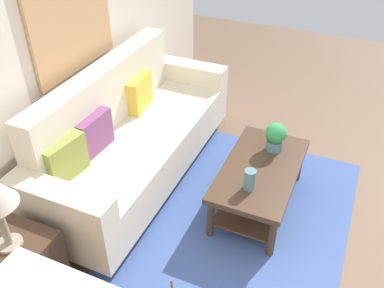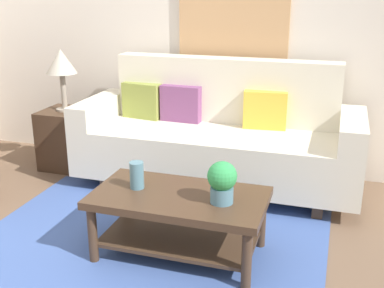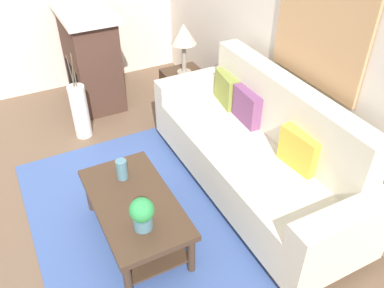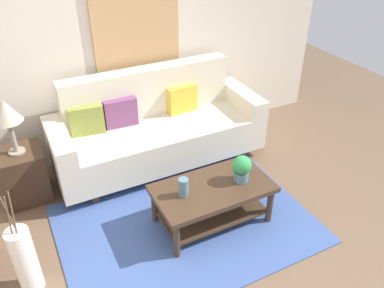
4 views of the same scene
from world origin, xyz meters
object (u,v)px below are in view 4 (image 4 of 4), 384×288
at_px(tabletop_vase, 183,187).
at_px(framed_painting, 137,28).
at_px(throw_pillow_olive, 87,120).
at_px(potted_plant_tabletop, 242,168).
at_px(throw_pillow_mustard, 182,99).
at_px(coffee_table, 212,196).
at_px(couch, 158,129).
at_px(table_lamp, 6,113).
at_px(throw_pillow_plum, 121,112).
at_px(side_table, 24,175).
at_px(floor_vase, 25,261).

relative_size(tabletop_vase, framed_painting, 0.18).
distance_m(throw_pillow_olive, potted_plant_tabletop, 1.73).
bearing_deg(throw_pillow_mustard, framed_painting, 137.65).
distance_m(coffee_table, tabletop_vase, 0.36).
relative_size(throw_pillow_olive, framed_painting, 0.36).
relative_size(couch, table_lamp, 4.16).
relative_size(throw_pillow_plum, side_table, 0.64).
height_order(couch, coffee_table, couch).
xyz_separation_m(couch, coffee_table, (0.06, -1.19, -0.12)).
xyz_separation_m(throw_pillow_plum, throw_pillow_mustard, (0.75, 0.00, 0.00)).
bearing_deg(throw_pillow_plum, table_lamp, -174.01).
bearing_deg(side_table, potted_plant_tabletop, -33.96).
bearing_deg(throw_pillow_mustard, tabletop_vase, -115.18).
distance_m(tabletop_vase, side_table, 1.74).
distance_m(throw_pillow_plum, framed_painting, 0.94).
distance_m(throw_pillow_olive, floor_vase, 1.62).
bearing_deg(throw_pillow_mustard, floor_vase, -146.47).
relative_size(floor_vase, framed_painting, 0.62).
xyz_separation_m(throw_pillow_olive, side_table, (-0.74, -0.12, -0.40)).
distance_m(potted_plant_tabletop, table_lamp, 2.24).
bearing_deg(potted_plant_tabletop, tabletop_vase, 175.39).
bearing_deg(side_table, framed_painting, 17.13).
bearing_deg(throw_pillow_plum, couch, -18.44).
distance_m(couch, side_table, 1.49).
xyz_separation_m(side_table, framed_painting, (1.48, 0.46, 1.19)).
xyz_separation_m(couch, throw_pillow_plum, (-0.37, 0.12, 0.25)).
bearing_deg(throw_pillow_olive, tabletop_vase, -68.49).
distance_m(couch, floor_vase, 2.01).
relative_size(couch, coffee_table, 2.15).
distance_m(tabletop_vase, potted_plant_tabletop, 0.58).
relative_size(potted_plant_tabletop, side_table, 0.47).
distance_m(throw_pillow_olive, coffee_table, 1.58).
xyz_separation_m(throw_pillow_mustard, framed_painting, (-0.37, 0.34, 0.79)).
height_order(throw_pillow_mustard, tabletop_vase, throw_pillow_mustard).
height_order(tabletop_vase, floor_vase, floor_vase).
bearing_deg(throw_pillow_mustard, coffee_table, -103.63).
bearing_deg(couch, coffee_table, -87.30).
xyz_separation_m(throw_pillow_plum, potted_plant_tabletop, (0.71, -1.35, -0.11)).
distance_m(throw_pillow_mustard, side_table, 1.90).
xyz_separation_m(floor_vase, framed_painting, (1.62, 1.66, 1.16)).
distance_m(couch, throw_pillow_olive, 0.80).
relative_size(throw_pillow_olive, table_lamp, 0.63).
bearing_deg(table_lamp, couch, -0.32).
height_order(coffee_table, tabletop_vase, tabletop_vase).
bearing_deg(table_lamp, coffee_table, -37.82).
bearing_deg(throw_pillow_plum, coffee_table, -71.86).
relative_size(tabletop_vase, potted_plant_tabletop, 0.68).
bearing_deg(side_table, floor_vase, -96.21).
relative_size(throw_pillow_olive, potted_plant_tabletop, 1.37).
xyz_separation_m(throw_pillow_mustard, floor_vase, (-1.99, -1.32, -0.37)).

